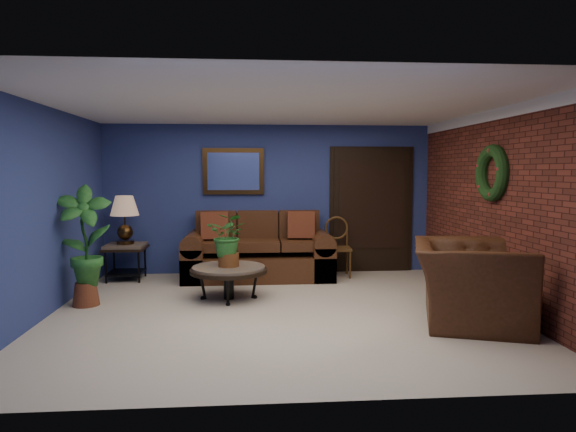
{
  "coord_description": "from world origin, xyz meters",
  "views": [
    {
      "loc": [
        -0.37,
        -6.17,
        1.72
      ],
      "look_at": [
        0.16,
        0.55,
        1.13
      ],
      "focal_mm": 32.0,
      "sensor_mm": 36.0,
      "label": 1
    }
  ],
  "objects": [
    {
      "name": "sofa",
      "position": [
        -0.2,
        2.09,
        0.35
      ],
      "size": [
        2.38,
        1.03,
        1.07
      ],
      "color": "#482414",
      "rests_on": "ground"
    },
    {
      "name": "floor_plant",
      "position": [
        2.35,
        0.28,
        0.41
      ],
      "size": [
        0.38,
        0.32,
        0.79
      ],
      "color": "brown",
      "rests_on": "ground"
    },
    {
      "name": "side_chair",
      "position": [
        1.1,
        2.12,
        0.55
      ],
      "size": [
        0.43,
        0.43,
        0.98
      ],
      "rotation": [
        0.0,
        0.0,
        -0.05
      ],
      "color": "#513517",
      "rests_on": "ground"
    },
    {
      "name": "crown_molding",
      "position": [
        2.72,
        0.0,
        2.43
      ],
      "size": [
        0.03,
        5.0,
        0.14
      ],
      "primitive_type": "cube",
      "color": "white",
      "rests_on": "wall_right_brick"
    },
    {
      "name": "wall_back",
      "position": [
        0.0,
        2.5,
        1.25
      ],
      "size": [
        5.5,
        0.04,
        2.5
      ],
      "primitive_type": "cube",
      "color": "navy",
      "rests_on": "ground"
    },
    {
      "name": "coffee_table",
      "position": [
        -0.63,
        0.69,
        0.39
      ],
      "size": [
        1.04,
        1.04,
        0.45
      ],
      "rotation": [
        0.0,
        0.0,
        -0.31
      ],
      "color": "#504A46",
      "rests_on": "ground"
    },
    {
      "name": "closet_door",
      "position": [
        1.75,
        2.47,
        1.05
      ],
      "size": [
        1.44,
        0.06,
        2.18
      ],
      "primitive_type": "cube",
      "color": "black",
      "rests_on": "wall_back"
    },
    {
      "name": "wreath",
      "position": [
        2.69,
        0.05,
        1.7
      ],
      "size": [
        0.16,
        0.72,
        0.72
      ],
      "primitive_type": "torus",
      "rotation": [
        0.0,
        1.57,
        0.0
      ],
      "color": "black",
      "rests_on": "wall_right_brick"
    },
    {
      "name": "tall_plant",
      "position": [
        -2.45,
        0.49,
        0.85
      ],
      "size": [
        0.77,
        0.6,
        1.56
      ],
      "color": "brown",
      "rests_on": "ground"
    },
    {
      "name": "coffee_plant",
      "position": [
        -0.63,
        0.69,
        0.84
      ],
      "size": [
        0.64,
        0.6,
        0.72
      ],
      "color": "brown",
      "rests_on": "coffee_table"
    },
    {
      "name": "ceiling",
      "position": [
        0.0,
        0.0,
        2.5
      ],
      "size": [
        5.5,
        5.0,
        0.02
      ],
      "primitive_type": "cube",
      "color": "white",
      "rests_on": "wall_back"
    },
    {
      "name": "wall_mirror",
      "position": [
        -0.6,
        2.46,
        1.72
      ],
      "size": [
        1.02,
        0.06,
        0.77
      ],
      "primitive_type": "cube",
      "color": "#402912",
      "rests_on": "wall_back"
    },
    {
      "name": "wall_left",
      "position": [
        -2.75,
        0.0,
        1.25
      ],
      "size": [
        0.04,
        5.0,
        2.5
      ],
      "primitive_type": "cube",
      "color": "navy",
      "rests_on": "ground"
    },
    {
      "name": "floor",
      "position": [
        0.0,
        0.0,
        0.0
      ],
      "size": [
        5.5,
        5.5,
        0.0
      ],
      "primitive_type": "plane",
      "color": "#BFB09E",
      "rests_on": "ground"
    },
    {
      "name": "armchair",
      "position": [
        2.15,
        -0.6,
        0.46
      ],
      "size": [
        1.6,
        1.72,
        0.91
      ],
      "primitive_type": "imported",
      "rotation": [
        0.0,
        0.0,
        1.25
      ],
      "color": "#482414",
      "rests_on": "ground"
    },
    {
      "name": "table_lamp",
      "position": [
        -2.3,
        2.05,
        1.05
      ],
      "size": [
        0.44,
        0.44,
        0.74
      ],
      "color": "#402912",
      "rests_on": "end_table"
    },
    {
      "name": "wall_right_brick",
      "position": [
        2.75,
        0.0,
        1.25
      ],
      "size": [
        0.04,
        5.0,
        2.5
      ],
      "primitive_type": "cube",
      "color": "maroon",
      "rests_on": "ground"
    },
    {
      "name": "end_table",
      "position": [
        -2.3,
        2.05,
        0.44
      ],
      "size": [
        0.63,
        0.63,
        0.57
      ],
      "color": "#504A46",
      "rests_on": "ground"
    }
  ]
}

